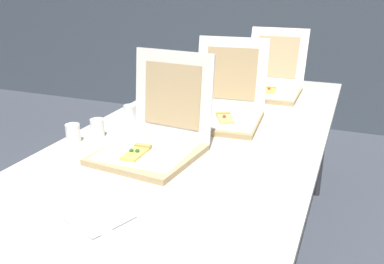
{
  "coord_description": "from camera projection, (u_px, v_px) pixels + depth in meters",
  "views": [
    {
      "loc": [
        0.57,
        -0.94,
        1.35
      ],
      "look_at": [
        0.02,
        0.44,
        0.8
      ],
      "focal_mm": 39.18,
      "sensor_mm": 36.0,
      "label": 1
    }
  ],
  "objects": [
    {
      "name": "cup_white_near_left",
      "position": [
        73.0,
        133.0,
        1.64
      ],
      "size": [
        0.06,
        0.06,
        0.07
      ],
      "primitive_type": "cylinder",
      "color": "white",
      "rests_on": "table"
    },
    {
      "name": "pizza_box_middle",
      "position": [
        224.0,
        110.0,
        1.88
      ],
      "size": [
        0.37,
        0.44,
        0.35
      ],
      "rotation": [
        0.0,
        0.0,
        0.08
      ],
      "color": "tan",
      "rests_on": "table"
    },
    {
      "name": "napkin_pile",
      "position": [
        98.0,
        219.0,
        1.12
      ],
      "size": [
        0.18,
        0.18,
        0.01
      ],
      "color": "white",
      "rests_on": "table"
    },
    {
      "name": "cup_white_near_center",
      "position": [
        97.0,
        128.0,
        1.7
      ],
      "size": [
        0.06,
        0.06,
        0.07
      ],
      "primitive_type": "cylinder",
      "color": "white",
      "rests_on": "table"
    },
    {
      "name": "table",
      "position": [
        202.0,
        142.0,
        1.78
      ],
      "size": [
        0.99,
        2.21,
        0.74
      ],
      "color": "silver",
      "rests_on": "ground"
    },
    {
      "name": "cup_white_mid",
      "position": [
        130.0,
        113.0,
        1.88
      ],
      "size": [
        0.06,
        0.06,
        0.07
      ],
      "primitive_type": "cylinder",
      "color": "white",
      "rests_on": "table"
    },
    {
      "name": "pizza_box_back",
      "position": [
        270.0,
        85.0,
        2.33
      ],
      "size": [
        0.34,
        0.46,
        0.34
      ],
      "rotation": [
        0.0,
        0.0,
        0.01
      ],
      "color": "tan",
      "rests_on": "table"
    },
    {
      "name": "cup_white_far",
      "position": [
        179.0,
        98.0,
        2.13
      ],
      "size": [
        0.06,
        0.06,
        0.07
      ],
      "primitive_type": "cylinder",
      "color": "white",
      "rests_on": "table"
    },
    {
      "name": "pizza_box_front",
      "position": [
        153.0,
        140.0,
        1.53
      ],
      "size": [
        0.37,
        0.4,
        0.36
      ],
      "rotation": [
        0.0,
        0.0,
        -0.1
      ],
      "color": "tan",
      "rests_on": "table"
    }
  ]
}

